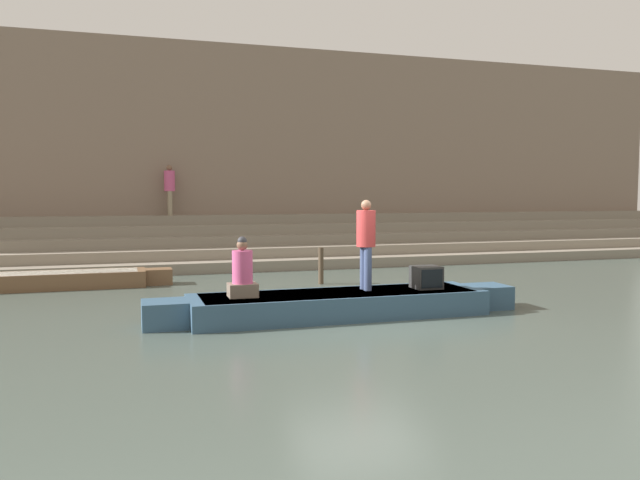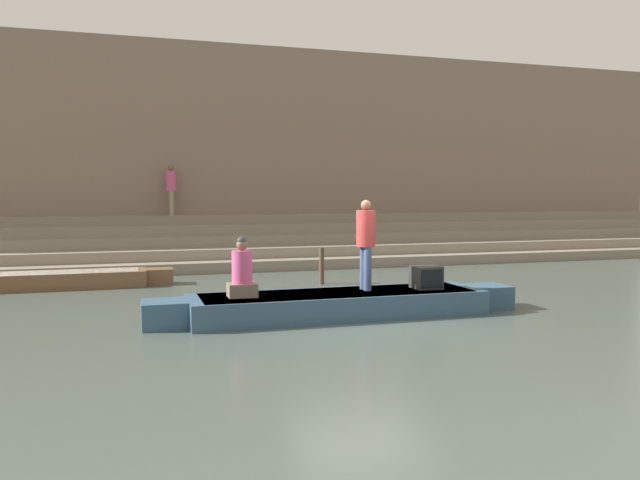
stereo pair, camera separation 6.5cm
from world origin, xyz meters
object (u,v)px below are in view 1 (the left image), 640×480
Objects in this scene: person_rowing at (242,273)px; mooring_post at (321,266)px; person_on_steps at (170,186)px; tv_set at (426,277)px; person_standing at (366,238)px; moored_boat_shore at (44,280)px; rowboat_main at (339,304)px.

mooring_post is (2.77, 4.15, -0.42)m from person_rowing.
tv_set is at bearing -44.63° from person_on_steps.
person_standing is 3.31× the size of tv_set.
moored_boat_shore is at bearing -99.82° from person_on_steps.
tv_set is at bearing -78.66° from mooring_post.
person_standing reaches higher than rowboat_main.
person_standing is at bearing 14.75° from rowboat_main.
person_standing is 1.59× the size of person_rowing.
person_on_steps is (3.33, 5.05, 2.34)m from moored_boat_shore.
tv_set is 0.09× the size of moored_boat_shore.
mooring_post is at bearing -38.35° from person_on_steps.
person_on_steps is at bearing 105.29° from person_standing.
person_standing is (0.60, 0.16, 1.21)m from rowboat_main.
moored_boat_shore is at bearing 169.70° from mooring_post.
person_standing is 2.48m from person_rowing.
mooring_post reaches higher than rowboat_main.
person_on_steps is (-2.98, 10.28, 1.10)m from person_standing.
tv_set is at bearing -0.81° from rowboat_main.
person_rowing is at bearing 174.43° from tv_set.
tv_set is at bearing -8.28° from person_rowing.
tv_set is at bearing -9.60° from person_standing.
person_rowing reaches higher than tv_set.
person_standing is at bearing 166.53° from tv_set.
person_rowing is 0.18× the size of moored_boat_shore.
person_on_steps is at bearing 53.11° from moored_boat_shore.
rowboat_main is at bearing -166.16° from person_standing.
person_standing is at bearing -4.33° from person_rowing.
person_on_steps reaches higher than moored_boat_shore.
person_rowing reaches higher than moored_boat_shore.
rowboat_main is 1.93m from person_rowing.
mooring_post is 0.56× the size of person_on_steps.
mooring_post reaches higher than moored_boat_shore.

